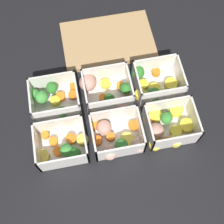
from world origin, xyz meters
TOP-DOWN VIEW (x-y plane):
  - ground_plane at (0.00, 0.00)m, footprint 4.00×4.00m
  - container_near_left at (-0.14, -0.07)m, footprint 0.16×0.11m
  - container_near_center at (-0.00, -0.08)m, footprint 0.15×0.14m
  - container_near_right at (0.14, -0.07)m, footprint 0.15×0.13m
  - container_far_left at (-0.15, 0.07)m, footprint 0.14×0.11m
  - container_far_center at (-0.01, 0.07)m, footprint 0.15×0.14m
  - container_far_right at (0.14, 0.07)m, footprint 0.15×0.13m
  - cutting_board at (0.04, 0.25)m, footprint 0.28×0.18m

SIDE VIEW (x-z plane):
  - ground_plane at x=0.00m, z-range 0.00..0.00m
  - cutting_board at x=0.04m, z-range 0.00..0.02m
  - container_near_right at x=0.14m, z-range -0.01..0.06m
  - container_far_right at x=0.14m, z-range -0.01..0.06m
  - container_near_center at x=0.00m, z-range -0.01..0.06m
  - container_near_left at x=-0.14m, z-range -0.01..0.06m
  - container_far_center at x=-0.01m, z-range -0.01..0.06m
  - container_far_left at x=-0.15m, z-range -0.01..0.06m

